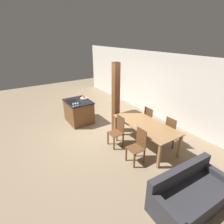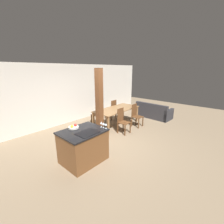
# 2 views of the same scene
# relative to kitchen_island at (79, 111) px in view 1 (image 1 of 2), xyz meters

# --- Properties ---
(ground_plane) EXTENTS (16.00, 16.00, 0.00)m
(ground_plane) POSITION_rel_kitchen_island_xyz_m (1.14, 0.29, -0.45)
(ground_plane) COLOR #847056
(wall_back) EXTENTS (11.20, 0.08, 2.70)m
(wall_back) POSITION_rel_kitchen_island_xyz_m (1.14, 3.07, 0.90)
(wall_back) COLOR silver
(wall_back) RESTS_ON ground_plane
(kitchen_island) EXTENTS (1.15, 0.92, 0.91)m
(kitchen_island) POSITION_rel_kitchen_island_xyz_m (0.00, 0.00, 0.00)
(kitchen_island) COLOR brown
(kitchen_island) RESTS_ON ground_plane
(fruit_bowl) EXTENTS (0.28, 0.28, 0.12)m
(fruit_bowl) POSITION_rel_kitchen_island_xyz_m (-0.07, 0.29, 0.49)
(fruit_bowl) COLOR silver
(fruit_bowl) RESTS_ON kitchen_island
(wine_glass_near) EXTENTS (0.07, 0.07, 0.15)m
(wine_glass_near) POSITION_rel_kitchen_island_xyz_m (0.50, -0.39, 0.58)
(wine_glass_near) COLOR silver
(wine_glass_near) RESTS_ON kitchen_island
(wine_glass_middle) EXTENTS (0.07, 0.07, 0.15)m
(wine_glass_middle) POSITION_rel_kitchen_island_xyz_m (0.50, -0.30, 0.58)
(wine_glass_middle) COLOR silver
(wine_glass_middle) RESTS_ON kitchen_island
(wine_glass_far) EXTENTS (0.07, 0.07, 0.15)m
(wine_glass_far) POSITION_rel_kitchen_island_xyz_m (0.50, -0.21, 0.58)
(wine_glass_far) COLOR silver
(wine_glass_far) RESTS_ON kitchen_island
(dining_table) EXTENTS (2.18, 0.98, 0.77)m
(dining_table) POSITION_rel_kitchen_island_xyz_m (2.73, 1.08, 0.23)
(dining_table) COLOR olive
(dining_table) RESTS_ON ground_plane
(dining_chair_near_left) EXTENTS (0.40, 0.40, 1.00)m
(dining_chair_near_left) POSITION_rel_kitchen_island_xyz_m (2.24, 0.37, 0.06)
(dining_chair_near_left) COLOR brown
(dining_chair_near_left) RESTS_ON ground_plane
(dining_chair_near_right) EXTENTS (0.40, 0.40, 1.00)m
(dining_chair_near_right) POSITION_rel_kitchen_island_xyz_m (3.22, 0.37, 0.06)
(dining_chair_near_right) COLOR brown
(dining_chair_near_right) RESTS_ON ground_plane
(dining_chair_far_left) EXTENTS (0.40, 0.40, 1.00)m
(dining_chair_far_left) POSITION_rel_kitchen_island_xyz_m (2.24, 1.79, 0.06)
(dining_chair_far_left) COLOR brown
(dining_chair_far_left) RESTS_ON ground_plane
(dining_chair_far_right) EXTENTS (0.40, 0.40, 1.00)m
(dining_chair_far_right) POSITION_rel_kitchen_island_xyz_m (3.22, 1.79, 0.06)
(dining_chair_far_right) COLOR brown
(dining_chair_far_right) RESTS_ON ground_plane
(couch) EXTENTS (0.92, 1.81, 0.79)m
(couch) POSITION_rel_kitchen_island_xyz_m (4.90, 0.36, -0.18)
(couch) COLOR #2D2D33
(couch) RESTS_ON ground_plane
(timber_post) EXTENTS (0.21, 0.21, 2.51)m
(timber_post) POSITION_rel_kitchen_island_xyz_m (1.44, 0.84, 0.80)
(timber_post) COLOR brown
(timber_post) RESTS_ON ground_plane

